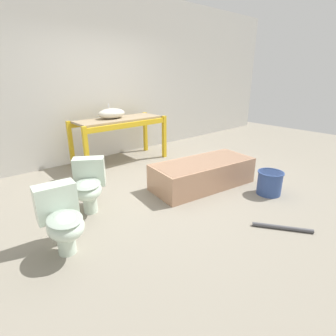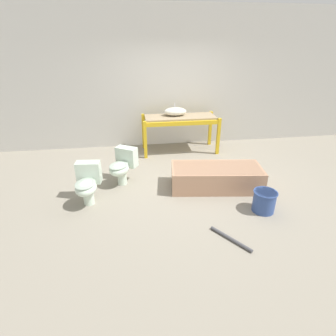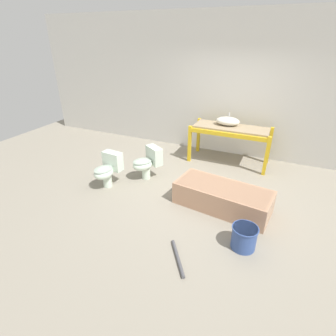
# 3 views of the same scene
# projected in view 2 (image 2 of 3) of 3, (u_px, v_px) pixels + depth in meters

# --- Properties ---
(ground_plane) EXTENTS (12.00, 12.00, 0.00)m
(ground_plane) POSITION_uv_depth(u_px,v_px,m) (186.00, 177.00, 5.18)
(ground_plane) COLOR gray
(warehouse_wall_rear) EXTENTS (10.80, 0.08, 3.20)m
(warehouse_wall_rear) POSITION_uv_depth(u_px,v_px,m) (171.00, 80.00, 6.25)
(warehouse_wall_rear) COLOR beige
(warehouse_wall_rear) RESTS_ON ground_plane
(shelving_rack) EXTENTS (1.76, 0.72, 0.86)m
(shelving_rack) POSITION_uv_depth(u_px,v_px,m) (180.00, 122.00, 6.13)
(shelving_rack) COLOR gold
(shelving_rack) RESTS_ON ground_plane
(sink_basin) EXTENTS (0.53, 0.34, 0.27)m
(sink_basin) POSITION_uv_depth(u_px,v_px,m) (175.00, 111.00, 6.08)
(sink_basin) COLOR silver
(sink_basin) RESTS_ON shelving_rack
(bathtub_main) EXTENTS (1.68, 0.89, 0.40)m
(bathtub_main) POSITION_uv_depth(u_px,v_px,m) (216.00, 176.00, 4.71)
(bathtub_main) COLOR tan
(bathtub_main) RESTS_ON ground_plane
(toilet_near) EXTENTS (0.61, 0.68, 0.65)m
(toilet_near) POSITION_uv_depth(u_px,v_px,m) (122.00, 165.00, 4.80)
(toilet_near) COLOR silver
(toilet_near) RESTS_ON ground_plane
(toilet_far) EXTENTS (0.41, 0.61, 0.65)m
(toilet_far) POSITION_uv_depth(u_px,v_px,m) (87.00, 183.00, 4.20)
(toilet_far) COLOR silver
(toilet_far) RESTS_ON ground_plane
(bucket_white) EXTENTS (0.36, 0.36, 0.34)m
(bucket_white) POSITION_uv_depth(u_px,v_px,m) (264.00, 201.00, 4.06)
(bucket_white) COLOR #334C8C
(bucket_white) RESTS_ON ground_plane
(loose_pipe) EXTENTS (0.41, 0.56, 0.05)m
(loose_pipe) POSITION_uv_depth(u_px,v_px,m) (231.00, 239.00, 3.50)
(loose_pipe) COLOR #4C4C51
(loose_pipe) RESTS_ON ground_plane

